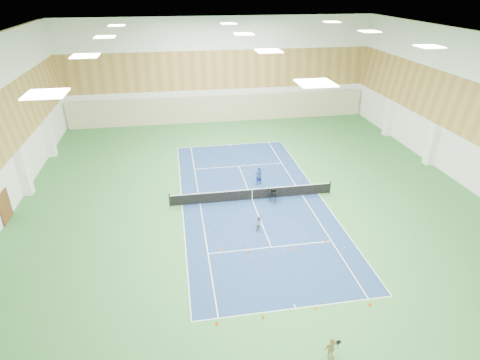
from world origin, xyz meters
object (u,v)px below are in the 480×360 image
object	(u,v)px
tennis_net	(252,193)
child_apron	(331,348)
coach	(259,176)
child_court	(260,223)
ball_cart	(273,196)

from	to	relation	value
tennis_net	child_apron	size ratio (longest dim) A/B	10.59
coach	child_court	bearing A→B (deg)	59.71
coach	ball_cart	xyz separation A→B (m)	(0.51, -3.08, -0.36)
coach	child_apron	xyz separation A→B (m)	(-0.36, -17.57, -0.22)
coach	ball_cart	bearing A→B (deg)	80.44
coach	child_court	world-z (taller)	coach
tennis_net	ball_cart	world-z (taller)	tennis_net
tennis_net	ball_cart	xyz separation A→B (m)	(1.54, -0.60, -0.09)
child_court	ball_cart	xyz separation A→B (m)	(1.88, 3.74, -0.10)
coach	child_court	xyz separation A→B (m)	(-1.38, -6.82, -0.26)
tennis_net	child_court	bearing A→B (deg)	-94.51
tennis_net	child_court	world-z (taller)	child_court
ball_cart	coach	bearing A→B (deg)	117.14
coach	ball_cart	distance (m)	3.14
child_apron	ball_cart	bearing A→B (deg)	72.05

